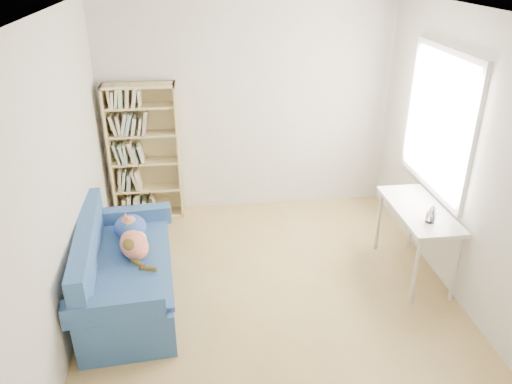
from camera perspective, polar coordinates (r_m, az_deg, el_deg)
ground at (r=4.90m, az=1.81°, el=-11.98°), size 4.00×4.00×0.00m
room_shell at (r=4.16m, az=3.41°, el=6.52°), size 3.54×4.04×2.62m
sofa at (r=4.85m, az=-14.85°, el=-8.81°), size 0.91×1.72×0.82m
bookshelf at (r=6.13m, az=-12.52°, el=3.83°), size 0.83×0.26×1.66m
desk at (r=5.15m, az=18.07°, el=-2.63°), size 0.49×1.07×0.75m
pen_cup at (r=4.86m, az=19.35°, el=-2.60°), size 0.09×0.09×0.17m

